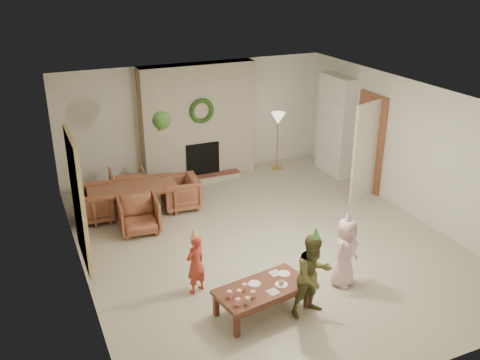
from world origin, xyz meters
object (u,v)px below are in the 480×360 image
coffee_table_top (262,289)px  dining_chair_far (128,185)px  child_plaid (313,275)px  dining_chair_right (180,193)px  dining_table (133,200)px  dining_chair_near (139,215)px  child_red (196,264)px  dining_chair_left (94,204)px  child_pink (345,252)px

coffee_table_top → dining_chair_far: bearing=91.8°
child_plaid → dining_chair_right: bearing=92.8°
dining_table → dining_chair_right: (0.90, -0.08, 0.03)m
dining_table → dining_chair_near: bearing=-90.0°
child_plaid → dining_chair_near: bearing=109.6°
child_red → dining_chair_far: bearing=-112.1°
dining_chair_left → child_red: bearing=-156.7°
dining_table → dining_chair_left: bearing=-180.0°
dining_chair_far → dining_chair_right: same height
child_plaid → child_pink: child_plaid is taller
dining_chair_near → dining_chair_far: size_ratio=1.00×
dining_table → dining_chair_near: size_ratio=2.34×
dining_chair_left → child_pink: bearing=-134.9°
dining_chair_right → coffee_table_top: size_ratio=0.55×
dining_chair_far → child_plaid: bearing=112.3°
dining_chair_near → dining_chair_far: bearing=90.0°
dining_chair_far → coffee_table_top: dining_chair_far is taller
dining_chair_near → dining_chair_far: (0.13, 1.43, 0.00)m
dining_chair_left → dining_chair_right: 1.62m
dining_chair_right → child_red: child_red is taller
coffee_table_top → child_pink: (1.40, 0.12, 0.17)m
child_red → child_plaid: size_ratio=0.77×
child_plaid → dining_chair_far: bearing=101.0°
dining_chair_near → dining_chair_left: 1.02m
child_pink → dining_chair_far: bearing=91.0°
child_pink → child_red: bearing=134.8°
dining_chair_right → coffee_table_top: (0.01, -3.60, 0.04)m
dining_chair_far → dining_chair_left: size_ratio=1.00×
dining_chair_far → dining_chair_left: same height
dining_table → coffee_table_top: dining_table is taller
dining_chair_near → dining_chair_right: (0.96, 0.63, 0.00)m
dining_chair_near → coffee_table_top: 3.12m
dining_chair_far → child_red: child_red is taller
child_plaid → dining_chair_left: bearing=112.7°
dining_chair_near → coffee_table_top: (0.97, -2.96, 0.04)m
dining_chair_far → child_pink: child_pink is taller
dining_chair_far → dining_chair_left: (-0.78, -0.65, 0.00)m
dining_chair_near → child_pink: child_pink is taller
child_red → child_pink: bearing=136.7°
dining_chair_far → coffee_table_top: (0.84, -4.40, 0.04)m
dining_chair_right → child_red: bearing=-8.0°
dining_chair_left → child_red: size_ratio=0.76×
dining_chair_far → dining_chair_left: 1.02m
dining_chair_near → dining_chair_right: same height
dining_chair_left → child_plaid: (2.23, -4.05, 0.28)m
dining_chair_right → child_pink: 3.76m
dining_table → dining_chair_far: bearing=90.0°
dining_chair_far → child_pink: (2.25, -4.28, 0.22)m
dining_chair_near → dining_chair_right: size_ratio=1.00×
dining_chair_far → dining_chair_right: 1.15m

